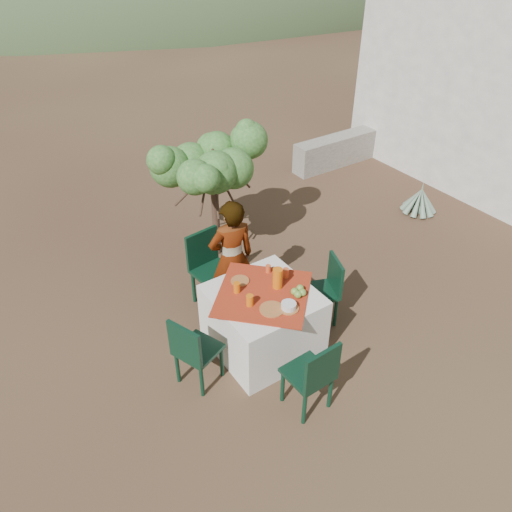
{
  "coord_description": "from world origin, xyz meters",
  "views": [
    {
      "loc": [
        -2.88,
        -3.0,
        4.07
      ],
      "look_at": [
        -0.44,
        0.66,
        0.93
      ],
      "focal_mm": 35.0,
      "sensor_mm": 36.0,
      "label": 1
    }
  ],
  "objects_px": {
    "juice_pitcher": "(278,278)",
    "table": "(263,320)",
    "chair_near": "(313,374)",
    "shrub_tree": "(215,169)",
    "chair_far": "(209,265)",
    "person": "(232,258)",
    "agave": "(420,201)",
    "chair_left": "(193,350)",
    "guesthouse": "(511,84)",
    "chair_right": "(326,287)"
  },
  "relations": [
    {
      "from": "guesthouse",
      "to": "chair_near",
      "type": "bearing_deg",
      "value": -158.39
    },
    {
      "from": "table",
      "to": "chair_left",
      "type": "distance_m",
      "value": 0.87
    },
    {
      "from": "table",
      "to": "agave",
      "type": "bearing_deg",
      "value": 15.89
    },
    {
      "from": "person",
      "to": "shrub_tree",
      "type": "bearing_deg",
      "value": -102.84
    },
    {
      "from": "agave",
      "to": "guesthouse",
      "type": "xyz_separation_m",
      "value": [
        2.48,
        0.48,
        1.3
      ]
    },
    {
      "from": "chair_left",
      "to": "guesthouse",
      "type": "xyz_separation_m",
      "value": [
        7.08,
        1.59,
        1.03
      ]
    },
    {
      "from": "chair_right",
      "to": "guesthouse",
      "type": "height_order",
      "value": "guesthouse"
    },
    {
      "from": "chair_left",
      "to": "guesthouse",
      "type": "height_order",
      "value": "guesthouse"
    },
    {
      "from": "chair_left",
      "to": "person",
      "type": "xyz_separation_m",
      "value": [
        0.93,
        0.79,
        0.27
      ]
    },
    {
      "from": "juice_pitcher",
      "to": "guesthouse",
      "type": "bearing_deg",
      "value": 14.28
    },
    {
      "from": "table",
      "to": "shrub_tree",
      "type": "xyz_separation_m",
      "value": [
        0.55,
        1.91,
        0.88
      ]
    },
    {
      "from": "chair_far",
      "to": "chair_right",
      "type": "distance_m",
      "value": 1.41
    },
    {
      "from": "juice_pitcher",
      "to": "chair_right",
      "type": "bearing_deg",
      "value": -1.8
    },
    {
      "from": "chair_near",
      "to": "juice_pitcher",
      "type": "bearing_deg",
      "value": -107.84
    },
    {
      "from": "chair_left",
      "to": "table",
      "type": "bearing_deg",
      "value": -108.09
    },
    {
      "from": "juice_pitcher",
      "to": "table",
      "type": "bearing_deg",
      "value": -178.73
    },
    {
      "from": "table",
      "to": "chair_near",
      "type": "relative_size",
      "value": 1.49
    },
    {
      "from": "chair_near",
      "to": "person",
      "type": "bearing_deg",
      "value": -97.38
    },
    {
      "from": "shrub_tree",
      "to": "table",
      "type": "bearing_deg",
      "value": -105.98
    },
    {
      "from": "table",
      "to": "agave",
      "type": "distance_m",
      "value": 3.89
    },
    {
      "from": "table",
      "to": "chair_far",
      "type": "bearing_deg",
      "value": 94.75
    },
    {
      "from": "table",
      "to": "person",
      "type": "xyz_separation_m",
      "value": [
        0.07,
        0.73,
        0.36
      ]
    },
    {
      "from": "shrub_tree",
      "to": "guesthouse",
      "type": "height_order",
      "value": "guesthouse"
    },
    {
      "from": "guesthouse",
      "to": "juice_pitcher",
      "type": "relative_size",
      "value": 18.19
    },
    {
      "from": "shrub_tree",
      "to": "agave",
      "type": "xyz_separation_m",
      "value": [
        3.19,
        -0.84,
        -1.06
      ]
    },
    {
      "from": "chair_far",
      "to": "chair_near",
      "type": "distance_m",
      "value": 1.98
    },
    {
      "from": "chair_far",
      "to": "shrub_tree",
      "type": "xyz_separation_m",
      "value": [
        0.63,
        0.88,
        0.73
      ]
    },
    {
      "from": "table",
      "to": "chair_far",
      "type": "xyz_separation_m",
      "value": [
        -0.09,
        1.02,
        0.15
      ]
    },
    {
      "from": "chair_near",
      "to": "juice_pitcher",
      "type": "distance_m",
      "value": 1.07
    },
    {
      "from": "agave",
      "to": "juice_pitcher",
      "type": "bearing_deg",
      "value": -163.4
    },
    {
      "from": "person",
      "to": "guesthouse",
      "type": "xyz_separation_m",
      "value": [
        6.15,
        0.81,
        0.76
      ]
    },
    {
      "from": "table",
      "to": "chair_near",
      "type": "height_order",
      "value": "chair_near"
    },
    {
      "from": "juice_pitcher",
      "to": "person",
      "type": "bearing_deg",
      "value": 98.99
    },
    {
      "from": "chair_near",
      "to": "juice_pitcher",
      "type": "relative_size",
      "value": 3.79
    },
    {
      "from": "chair_left",
      "to": "agave",
      "type": "distance_m",
      "value": 4.74
    },
    {
      "from": "guesthouse",
      "to": "shrub_tree",
      "type": "bearing_deg",
      "value": 176.27
    },
    {
      "from": "agave",
      "to": "juice_pitcher",
      "type": "relative_size",
      "value": 2.58
    },
    {
      "from": "table",
      "to": "chair_left",
      "type": "bearing_deg",
      "value": -176.46
    },
    {
      "from": "person",
      "to": "agave",
      "type": "distance_m",
      "value": 3.72
    },
    {
      "from": "chair_right",
      "to": "juice_pitcher",
      "type": "distance_m",
      "value": 0.79
    },
    {
      "from": "chair_far",
      "to": "agave",
      "type": "xyz_separation_m",
      "value": [
        3.82,
        0.04,
        -0.32
      ]
    },
    {
      "from": "chair_far",
      "to": "guesthouse",
      "type": "distance_m",
      "value": 6.39
    },
    {
      "from": "person",
      "to": "chair_left",
      "type": "bearing_deg",
      "value": 49.42
    },
    {
      "from": "chair_near",
      "to": "shrub_tree",
      "type": "relative_size",
      "value": 0.55
    },
    {
      "from": "chair_far",
      "to": "person",
      "type": "xyz_separation_m",
      "value": [
        0.15,
        -0.29,
        0.22
      ]
    },
    {
      "from": "chair_far",
      "to": "chair_near",
      "type": "height_order",
      "value": "chair_far"
    },
    {
      "from": "chair_near",
      "to": "chair_left",
      "type": "distance_m",
      "value": 1.19
    },
    {
      "from": "chair_left",
      "to": "person",
      "type": "relative_size",
      "value": 0.58
    },
    {
      "from": "person",
      "to": "agave",
      "type": "relative_size",
      "value": 2.49
    },
    {
      "from": "shrub_tree",
      "to": "juice_pitcher",
      "type": "relative_size",
      "value": 6.88
    }
  ]
}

